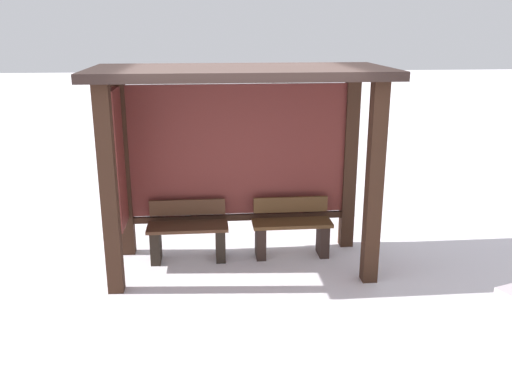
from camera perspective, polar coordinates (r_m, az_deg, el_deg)
The scene contains 4 objects.
ground_plane at distance 6.87m, azimuth -1.48°, elevation -7.65°, with size 60.00×60.00×0.00m, color white.
bus_shelter at distance 6.52m, azimuth -2.52°, elevation 6.86°, with size 3.35×1.54×2.42m.
bench_left_inside at distance 6.98m, azimuth -7.10°, elevation -4.41°, with size 1.01×0.40×0.74m.
bench_center_inside at distance 7.05m, azimuth 3.74°, elevation -3.99°, with size 1.01×0.34×0.75m.
Camera 1 is at (-0.40, -6.23, 2.86)m, focal length 38.37 mm.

